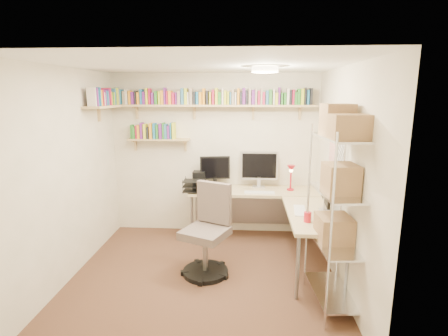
{
  "coord_description": "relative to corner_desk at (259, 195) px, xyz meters",
  "views": [
    {
      "loc": [
        0.5,
        -3.9,
        2.2
      ],
      "look_at": [
        0.21,
        0.55,
        1.24
      ],
      "focal_mm": 28.0,
      "sensor_mm": 36.0,
      "label": 1
    }
  ],
  "objects": [
    {
      "name": "ground",
      "position": [
        -0.7,
        -0.96,
        -0.76
      ],
      "size": [
        3.2,
        3.2,
        0.0
      ],
      "primitive_type": "plane",
      "color": "#4B3220",
      "rests_on": "ground"
    },
    {
      "name": "room_shell",
      "position": [
        -0.69,
        -0.96,
        0.79
      ],
      "size": [
        3.24,
        3.04,
        2.52
      ],
      "color": "beige",
      "rests_on": "ground"
    },
    {
      "name": "wall_shelves",
      "position": [
        -1.13,
        0.34,
        1.26
      ],
      "size": [
        3.12,
        1.09,
        0.8
      ],
      "color": "tan",
      "rests_on": "ground"
    },
    {
      "name": "corner_desk",
      "position": [
        0.0,
        0.0,
        0.0
      ],
      "size": [
        2.06,
        2.01,
        1.34
      ],
      "color": "tan",
      "rests_on": "ground"
    },
    {
      "name": "office_chair",
      "position": [
        -0.66,
        -0.85,
        -0.29
      ],
      "size": [
        0.66,
        0.66,
        1.12
      ],
      "rotation": [
        0.0,
        0.0,
        -0.42
      ],
      "color": "black",
      "rests_on": "ground"
    },
    {
      "name": "wire_rack",
      "position": [
        0.72,
        -1.44,
        0.59
      ],
      "size": [
        0.47,
        0.85,
        2.1
      ],
      "rotation": [
        0.0,
        0.0,
        0.09
      ],
      "color": "silver",
      "rests_on": "ground"
    }
  ]
}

